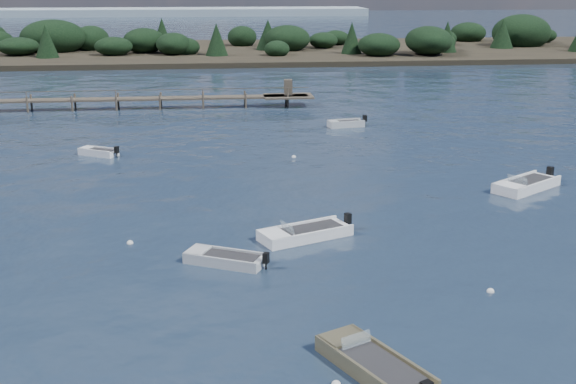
{
  "coord_description": "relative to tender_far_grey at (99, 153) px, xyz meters",
  "views": [
    {
      "loc": [
        -3.97,
        -25.02,
        12.75
      ],
      "look_at": [
        0.28,
        14.0,
        1.0
      ],
      "focal_mm": 45.0,
      "sensor_mm": 36.0,
      "label": 1
    }
  ],
  "objects": [
    {
      "name": "dinghy_mid_white_a",
      "position": [
        12.94,
        -19.19,
        0.01
      ],
      "size": [
        5.09,
        3.45,
        1.19
      ],
      "color": "white",
      "rests_on": "ground"
    },
    {
      "name": "dinghy_near_olive",
      "position": [
        13.55,
        -32.3,
        0.01
      ],
      "size": [
        3.54,
        4.86,
        1.2
      ],
      "color": "brown",
      "rests_on": "ground"
    },
    {
      "name": "jetty",
      "position": [
        -9.42,
        19.65,
        0.84
      ],
      "size": [
        64.5,
        3.2,
        3.4
      ],
      "color": "#4F463A",
      "rests_on": "ground"
    },
    {
      "name": "far_headland",
      "position": [
        37.32,
        71.66,
        1.82
      ],
      "size": [
        190.0,
        40.0,
        5.8
      ],
      "color": "black",
      "rests_on": "ground"
    },
    {
      "name": "dinghy_mid_white_b",
      "position": [
        27.83,
        -12.0,
        0.03
      ],
      "size": [
        5.1,
        4.3,
        1.32
      ],
      "color": "white",
      "rests_on": "ground"
    },
    {
      "name": "buoy_c",
      "position": [
        4.17,
        -19.05,
        -0.15
      ],
      "size": [
        0.32,
        0.32,
        0.32
      ],
      "primitive_type": "sphere",
      "color": "white",
      "rests_on": "ground"
    },
    {
      "name": "tender_far_grey_b",
      "position": [
        20.24,
        8.45,
        0.02
      ],
      "size": [
        3.59,
        1.8,
        1.2
      ],
      "color": "#ADB1B5",
      "rests_on": "ground"
    },
    {
      "name": "dinghy_mid_grey",
      "position": [
        8.81,
        -22.18,
        -0.01
      ],
      "size": [
        3.97,
        2.89,
        1.01
      ],
      "color": "#ADB1B5",
      "rests_on": "ground"
    },
    {
      "name": "tender_far_grey",
      "position": [
        0.0,
        0.0,
        0.0
      ],
      "size": [
        3.17,
        2.46,
        1.05
      ],
      "color": "white",
      "rests_on": "ground"
    },
    {
      "name": "buoy_b",
      "position": [
        19.87,
        -26.55,
        -0.15
      ],
      "size": [
        0.32,
        0.32,
        0.32
      ],
      "primitive_type": "sphere",
      "color": "white",
      "rests_on": "ground"
    },
    {
      "name": "buoy_e",
      "position": [
        14.36,
        -2.2,
        -0.15
      ],
      "size": [
        0.32,
        0.32,
        0.32
      ],
      "primitive_type": "sphere",
      "color": "white",
      "rests_on": "ground"
    },
    {
      "name": "ground",
      "position": [
        12.32,
        31.66,
        -0.15
      ],
      "size": [
        400.0,
        400.0,
        0.0
      ],
      "primitive_type": "plane",
      "color": "#162334",
      "rests_on": "ground"
    }
  ]
}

